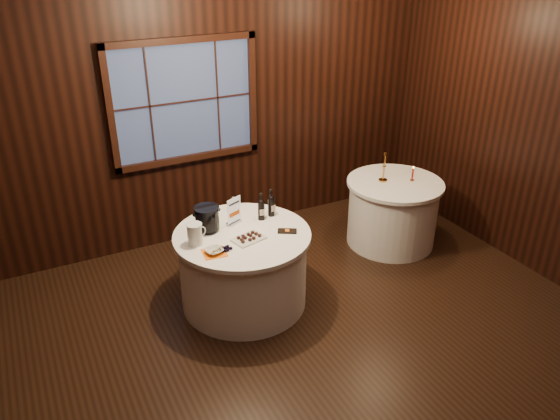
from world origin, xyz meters
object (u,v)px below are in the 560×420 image
chocolate_plate (249,238)px  brass_candlestick (384,171)px  cracker_bowl (214,251)px  red_candle (413,175)px  glass_pitcher (195,234)px  grape_bunch (226,248)px  side_table (392,212)px  ice_bucket (207,218)px  port_bottle_left (261,208)px  chocolate_box (287,231)px  port_bottle_right (271,204)px  sign_stand (234,214)px  main_table (243,268)px

chocolate_plate → brass_candlestick: 1.95m
cracker_bowl → red_candle: size_ratio=0.87×
glass_pitcher → brass_candlestick: size_ratio=0.59×
chocolate_plate → grape_bunch: 0.27m
side_table → grape_bunch: bearing=-167.0°
brass_candlestick → ice_bucket: bearing=-175.0°
port_bottle_left → brass_candlestick: brass_candlestick is taller
brass_candlestick → red_candle: bearing=-26.7°
port_bottle_left → ice_bucket: bearing=-173.4°
chocolate_plate → chocolate_box: chocolate_plate is taller
chocolate_plate → grape_bunch: (-0.26, -0.08, 0.00)m
port_bottle_right → chocolate_box: size_ratio=1.59×
grape_bunch → brass_candlestick: (2.14, 0.60, 0.10)m
ice_bucket → chocolate_plate: size_ratio=0.74×
grape_bunch → sign_stand: bearing=59.0°
side_table → port_bottle_right: 1.68m
chocolate_box → red_candle: size_ratio=1.02×
sign_stand → ice_bucket: (-0.27, -0.02, 0.03)m
chocolate_plate → red_candle: (2.17, 0.37, 0.05)m
ice_bucket → chocolate_plate: ice_bucket is taller
port_bottle_left → grape_bunch: size_ratio=1.54×
port_bottle_right → chocolate_plate: port_bottle_right is taller
port_bottle_right → red_candle: bearing=-12.7°
port_bottle_right → red_candle: (1.78, 0.04, -0.05)m
glass_pitcher → side_table: bearing=-5.0°
glass_pitcher → red_candle: size_ratio=1.18×
port_bottle_right → ice_bucket: port_bottle_right is taller
side_table → brass_candlestick: (-0.11, 0.08, 0.51)m
brass_candlestick → main_table: bearing=-168.6°
side_table → chocolate_box: (-1.62, -0.47, 0.39)m
port_bottle_right → grape_bunch: size_ratio=1.57×
side_table → ice_bucket: bearing=-177.3°
chocolate_box → sign_stand: bearing=164.0°
side_table → cracker_bowl: bearing=-167.7°
sign_stand → cracker_bowl: 0.57m
chocolate_plate → glass_pitcher: size_ratio=1.59×
port_bottle_left → main_table: bearing=-139.3°
cracker_bowl → main_table: bearing=30.9°
port_bottle_right → chocolate_plate: bearing=-153.7°
port_bottle_left → red_candle: size_ratio=1.60×
cracker_bowl → sign_stand: bearing=49.5°
main_table → glass_pitcher: (-0.45, 0.01, 0.49)m
side_table → ice_bucket: (-2.26, -0.10, 0.51)m
chocolate_plate → glass_pitcher: (-0.45, 0.14, 0.09)m
chocolate_plate → brass_candlestick: bearing=15.4°
main_table → grape_bunch: 0.52m
side_table → red_candle: bearing=-19.9°
glass_pitcher → red_candle: glass_pitcher is taller
chocolate_plate → cracker_bowl: size_ratio=2.15×
sign_stand → port_bottle_left: size_ratio=1.01×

